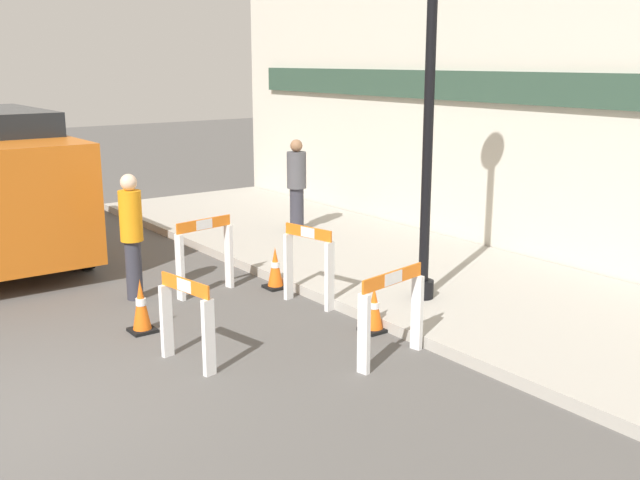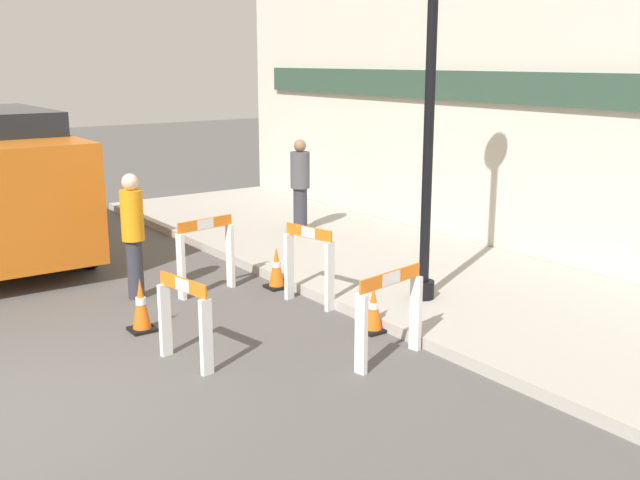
# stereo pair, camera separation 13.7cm
# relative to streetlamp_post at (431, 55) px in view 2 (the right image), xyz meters

# --- Properties ---
(sidewalk_slab) EXTENTS (18.00, 3.87, 0.14)m
(sidewalk_slab) POSITION_rel_streetlamp_post_xyz_m (-0.02, 0.94, -3.22)
(sidewalk_slab) COLOR #ADA89E
(sidewalk_slab) RESTS_ON ground_plane
(storefront_facade) EXTENTS (18.00, 0.22, 5.50)m
(storefront_facade) POSITION_rel_streetlamp_post_xyz_m (-0.02, 2.94, -0.54)
(storefront_facade) COLOR beige
(storefront_facade) RESTS_ON ground_plane
(streetlamp_post) EXTENTS (0.44, 0.44, 4.88)m
(streetlamp_post) POSITION_rel_streetlamp_post_xyz_m (0.00, 0.00, 0.00)
(streetlamp_post) COLOR black
(streetlamp_post) RESTS_ON sidewalk_slab
(barricade_0) EXTENTS (0.82, 0.27, 0.98)m
(barricade_0) POSITION_rel_streetlamp_post_xyz_m (-0.10, -3.40, -2.76)
(barricade_0) COLOR white
(barricade_0) RESTS_ON ground_plane
(barricade_1) EXTENTS (0.31, 1.00, 1.03)m
(barricade_1) POSITION_rel_streetlamp_post_xyz_m (1.10, -1.54, -2.72)
(barricade_1) COLOR white
(barricade_1) RESTS_ON ground_plane
(barricade_2) EXTENTS (0.82, 0.30, 1.08)m
(barricade_2) POSITION_rel_streetlamp_post_xyz_m (-1.01, -1.15, -2.71)
(barricade_2) COLOR white
(barricade_2) RESTS_ON ground_plane
(barricade_3) EXTENTS (0.27, 0.92, 1.08)m
(barricade_3) POSITION_rel_streetlamp_post_xyz_m (-2.28, -2.03, -2.70)
(barricade_3) COLOR white
(barricade_3) RESTS_ON ground_plane
(traffic_cone_0) EXTENTS (0.30, 0.30, 0.61)m
(traffic_cone_0) POSITION_rel_streetlamp_post_xyz_m (-1.91, -1.10, -3.00)
(traffic_cone_0) COLOR black
(traffic_cone_0) RESTS_ON ground_plane
(traffic_cone_1) EXTENTS (0.30, 0.30, 0.67)m
(traffic_cone_1) POSITION_rel_streetlamp_post_xyz_m (-1.37, -3.39, -2.97)
(traffic_cone_1) COLOR black
(traffic_cone_1) RESTS_ON ground_plane
(traffic_cone_2) EXTENTS (0.30, 0.30, 0.57)m
(traffic_cone_2) POSITION_rel_streetlamp_post_xyz_m (0.29, -1.10, -3.02)
(traffic_cone_2) COLOR black
(traffic_cone_2) RESTS_ON ground_plane
(person_worker) EXTENTS (0.42, 0.42, 1.75)m
(person_worker) POSITION_rel_streetlamp_post_xyz_m (-2.64, -2.94, -2.33)
(person_worker) COLOR #33333D
(person_worker) RESTS_ON ground_plane
(person_pedestrian) EXTENTS (0.37, 0.37, 1.69)m
(person_pedestrian) POSITION_rel_streetlamp_post_xyz_m (-4.32, 0.95, -2.25)
(person_pedestrian) COLOR #33333D
(person_pedestrian) RESTS_ON sidewalk_slab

